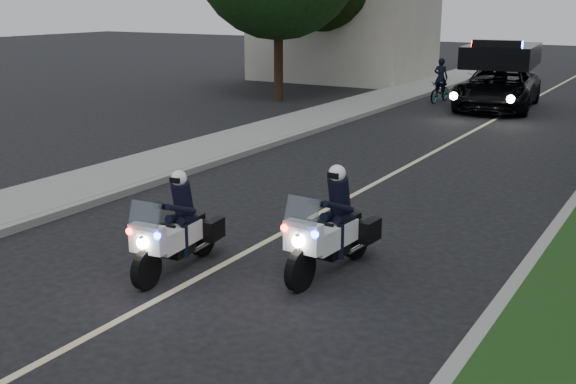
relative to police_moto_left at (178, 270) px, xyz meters
name	(u,v)px	position (x,y,z in m)	size (l,w,h in m)	color
ground	(148,305)	(0.45, -1.19, 0.00)	(120.00, 120.00, 0.00)	black
curb_left	(278,142)	(-3.65, 8.81, 0.07)	(0.20, 60.00, 0.15)	gray
sidewalk_left	(245,138)	(-4.75, 8.81, 0.08)	(2.00, 60.00, 0.16)	gray
building_far	(344,8)	(-9.55, 24.81, 3.50)	(8.00, 6.00, 7.00)	#A8A396
lane_marking	(416,161)	(0.45, 8.81, 0.00)	(0.12, 50.00, 0.01)	#BFB78C
police_moto_left	(178,270)	(0.00, 0.00, 0.00)	(0.63, 1.80, 1.53)	silver
police_moto_right	(331,272)	(2.02, 1.10, 0.00)	(0.67, 1.92, 1.63)	white
police_suv	(496,109)	(-0.16, 18.72, 0.00)	(2.60, 5.62, 2.73)	black
bicycle	(439,102)	(-2.56, 19.31, 0.00)	(0.56, 1.61, 0.84)	black
cyclist	(439,102)	(-2.56, 19.31, 0.00)	(0.55, 0.37, 1.52)	black
tree_left_near	(279,101)	(-8.25, 16.40, 0.00)	(6.59, 6.59, 10.99)	#153913
tree_left_far	(334,82)	(-9.25, 23.22, 0.00)	(5.86, 5.86, 9.77)	black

